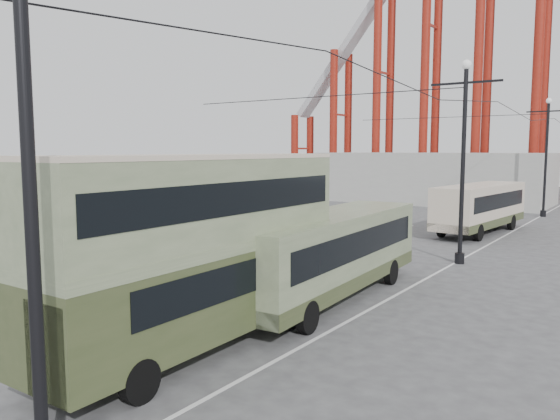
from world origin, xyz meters
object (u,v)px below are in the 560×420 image
Objects in this scene: double_decker_bus at (199,242)px; single_decker_cream at (480,206)px; single_decker_green at (329,251)px; pedestrian at (256,282)px.

single_decker_cream is at bearing 88.03° from double_decker_bus.
single_decker_cream reaches higher than single_decker_green.
pedestrian is at bearing -119.05° from single_decker_green.
single_decker_green is 3.02m from pedestrian.
double_decker_bus is at bearing 86.79° from pedestrian.
double_decker_bus is 4.90× the size of pedestrian.
single_decker_green is at bearing -85.06° from single_decker_cream.
single_decker_green is at bearing 85.64° from double_decker_bus.
pedestrian is (-0.89, 3.56, -1.91)m from double_decker_bus.
single_decker_cream reaches higher than pedestrian.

